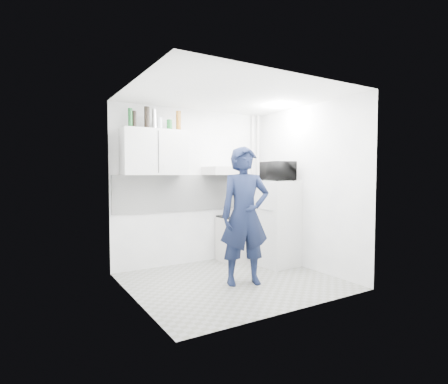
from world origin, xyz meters
TOP-DOWN VIEW (x-y plane):
  - floor at (0.00, 0.00)m, footprint 2.80×2.80m
  - ceiling at (0.00, 0.00)m, footprint 2.80×2.80m
  - wall_back at (0.00, 1.25)m, footprint 2.80×0.00m
  - wall_left at (-1.40, 0.00)m, footprint 0.00×2.60m
  - wall_right at (1.40, 0.00)m, footprint 0.00×2.60m
  - person at (0.09, -0.17)m, footprint 0.79×0.63m
  - stove at (0.65, 1.00)m, footprint 0.47×0.47m
  - fridge at (1.10, 0.35)m, footprint 0.62×0.62m
  - stove_top at (0.65, 1.00)m, footprint 0.45×0.45m
  - saucepan at (0.61, 0.93)m, footprint 0.17×0.17m
  - microwave at (1.10, 0.35)m, footprint 0.62×0.46m
  - bottle_a at (-1.12, 1.07)m, footprint 0.07×0.07m
  - bottle_b at (-1.06, 1.07)m, footprint 0.07×0.07m
  - bottle_c at (-0.86, 1.07)m, footprint 0.08×0.08m
  - bottle_d at (-0.75, 1.07)m, footprint 0.07×0.07m
  - canister_a at (-0.66, 1.07)m, footprint 0.07×0.07m
  - canister_b at (-0.50, 1.07)m, footprint 0.09×0.09m
  - bottle_e at (-0.34, 1.07)m, footprint 0.08×0.08m
  - upper_cabinet at (-0.75, 1.07)m, footprint 1.00×0.35m
  - range_hood at (0.45, 1.00)m, footprint 0.60×0.50m
  - backsplash at (0.00, 1.24)m, footprint 2.74×0.03m
  - pipe_a at (1.30, 1.17)m, footprint 0.05×0.05m
  - pipe_b at (1.18, 1.17)m, footprint 0.04×0.04m
  - ceiling_spot_fixture at (1.00, 0.20)m, footprint 0.10×0.10m

SIDE VIEW (x-z plane):
  - floor at x=0.00m, z-range 0.00..0.00m
  - stove at x=0.65m, z-range 0.00..0.76m
  - fridge at x=1.10m, z-range 0.00..1.40m
  - stove_top at x=0.65m, z-range 0.76..0.78m
  - saucepan at x=0.61m, z-range 0.78..0.88m
  - person at x=0.09m, z-range 0.00..1.89m
  - backsplash at x=0.00m, z-range 0.90..1.50m
  - wall_left at x=-1.40m, z-range 0.00..2.60m
  - wall_right at x=1.40m, z-range 0.00..2.60m
  - pipe_a at x=1.30m, z-range 0.00..2.60m
  - pipe_b at x=1.18m, z-range 0.00..2.60m
  - wall_back at x=0.00m, z-range -0.10..2.70m
  - microwave at x=1.10m, z-range 1.40..1.72m
  - range_hood at x=0.45m, z-range 1.50..1.64m
  - upper_cabinet at x=-0.75m, z-range 1.50..2.20m
  - canister_b at x=-0.50m, z-range 2.20..2.37m
  - canister_a at x=-0.66m, z-range 2.20..2.39m
  - bottle_b at x=-1.06m, z-range 2.20..2.45m
  - bottle_a at x=-1.12m, z-range 2.20..2.49m
  - bottle_d at x=-0.75m, z-range 2.20..2.51m
  - bottle_e at x=-0.34m, z-range 2.20..2.52m
  - bottle_c at x=-0.86m, z-range 2.20..2.53m
  - ceiling_spot_fixture at x=1.00m, z-range 2.56..2.58m
  - ceiling at x=0.00m, z-range 2.60..2.60m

